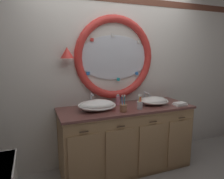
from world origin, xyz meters
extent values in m
plane|color=gray|center=(0.00, 0.00, 0.00)|extent=(14.00, 14.00, 0.00)
cube|color=silver|center=(0.00, 0.59, 1.30)|extent=(6.40, 0.08, 2.60)
ellipsoid|color=silver|center=(-0.01, 0.54, 1.53)|extent=(1.06, 0.02, 0.62)
torus|color=red|center=(-0.01, 0.53, 1.53)|extent=(1.17, 0.11, 1.17)
cube|color=teal|center=(0.52, 0.52, 1.56)|extent=(0.05, 0.01, 0.05)
cube|color=silver|center=(0.36, 0.52, 1.76)|extent=(0.05, 0.01, 0.05)
cube|color=silver|center=(-0.05, 0.52, 1.84)|extent=(0.05, 0.01, 0.05)
cube|color=red|center=(-0.34, 0.52, 1.77)|extent=(0.05, 0.01, 0.05)
cube|color=red|center=(-0.54, 0.52, 1.56)|extent=(0.05, 0.01, 0.05)
cube|color=#2866B7|center=(-0.41, 0.52, 1.33)|extent=(0.04, 0.01, 0.04)
cube|color=teal|center=(0.04, 0.52, 1.22)|extent=(0.05, 0.01, 0.05)
cube|color=#2866B7|center=(0.34, 0.52, 1.30)|extent=(0.05, 0.01, 0.05)
cylinder|color=#4C3823|center=(-0.69, 0.51, 1.62)|extent=(0.02, 0.09, 0.02)
cone|color=red|center=(-0.69, 0.46, 1.60)|extent=(0.17, 0.17, 0.14)
cube|color=tan|center=(0.04, 0.24, 0.43)|extent=(1.77, 0.62, 0.86)
cube|color=brown|center=(0.04, 0.24, 0.87)|extent=(1.81, 0.65, 0.03)
cube|color=brown|center=(0.04, 0.54, 0.80)|extent=(1.77, 0.02, 0.11)
cube|color=tan|center=(-0.63, -0.08, 0.38)|extent=(0.37, 0.02, 0.65)
cylinder|color=#422D1E|center=(-0.63, -0.09, 0.75)|extent=(0.10, 0.01, 0.01)
cube|color=tan|center=(-0.18, -0.08, 0.38)|extent=(0.37, 0.02, 0.65)
cylinder|color=#422D1E|center=(-0.18, -0.09, 0.75)|extent=(0.10, 0.01, 0.01)
cube|color=tan|center=(0.26, -0.08, 0.38)|extent=(0.37, 0.02, 0.65)
cylinder|color=#422D1E|center=(0.26, -0.09, 0.75)|extent=(0.10, 0.01, 0.01)
cube|color=tan|center=(0.70, -0.08, 0.38)|extent=(0.37, 0.02, 0.65)
cylinder|color=#422D1E|center=(0.70, -0.09, 0.75)|extent=(0.10, 0.01, 0.01)
ellipsoid|color=white|center=(-0.38, 0.21, 0.96)|extent=(0.46, 0.28, 0.14)
torus|color=white|center=(-0.38, 0.21, 0.96)|extent=(0.48, 0.48, 0.02)
cylinder|color=silver|center=(-0.38, 0.21, 0.96)|extent=(0.03, 0.03, 0.01)
ellipsoid|color=white|center=(0.46, 0.21, 0.94)|extent=(0.38, 0.29, 0.11)
torus|color=white|center=(0.46, 0.21, 0.94)|extent=(0.40, 0.40, 0.02)
cylinder|color=silver|center=(0.46, 0.21, 0.94)|extent=(0.03, 0.03, 0.01)
cylinder|color=silver|center=(-0.38, 0.48, 0.90)|extent=(0.05, 0.05, 0.02)
cylinder|color=silver|center=(-0.38, 0.48, 0.98)|extent=(0.02, 0.02, 0.15)
sphere|color=silver|center=(-0.38, 0.48, 1.05)|extent=(0.03, 0.03, 0.03)
cylinder|color=silver|center=(-0.38, 0.43, 1.05)|extent=(0.02, 0.10, 0.02)
cylinder|color=silver|center=(-0.47, 0.48, 0.92)|extent=(0.04, 0.04, 0.06)
cylinder|color=silver|center=(-0.30, 0.48, 0.92)|extent=(0.04, 0.04, 0.06)
cube|color=silver|center=(-0.47, 0.48, 0.95)|extent=(0.05, 0.01, 0.01)
cube|color=silver|center=(-0.30, 0.48, 0.95)|extent=(0.05, 0.01, 0.01)
cylinder|color=silver|center=(0.46, 0.48, 0.90)|extent=(0.05, 0.05, 0.02)
cylinder|color=silver|center=(0.46, 0.48, 0.96)|extent=(0.02, 0.02, 0.11)
sphere|color=silver|center=(0.46, 0.48, 1.01)|extent=(0.03, 0.03, 0.03)
cylinder|color=silver|center=(0.46, 0.41, 1.01)|extent=(0.02, 0.13, 0.02)
cylinder|color=silver|center=(0.36, 0.48, 0.92)|extent=(0.04, 0.04, 0.06)
cylinder|color=silver|center=(0.55, 0.48, 0.92)|extent=(0.04, 0.04, 0.06)
cube|color=silver|center=(0.36, 0.48, 0.95)|extent=(0.05, 0.01, 0.01)
cube|color=silver|center=(0.55, 0.48, 0.95)|extent=(0.05, 0.01, 0.01)
cylinder|color=#996647|center=(-0.09, 0.05, 0.93)|extent=(0.09, 0.09, 0.09)
torus|color=#996647|center=(-0.09, 0.05, 0.97)|extent=(0.09, 0.09, 0.01)
cylinder|color=#19ADB2|center=(-0.07, 0.05, 0.99)|extent=(0.02, 0.02, 0.18)
cube|color=white|center=(-0.07, 0.05, 1.09)|extent=(0.02, 0.02, 0.02)
cylinder|color=blue|center=(-0.10, 0.05, 0.99)|extent=(0.03, 0.02, 0.18)
cube|color=white|center=(-0.10, 0.05, 1.09)|extent=(0.02, 0.02, 0.02)
cylinder|color=silver|center=(0.16, 0.08, 0.93)|extent=(0.07, 0.07, 0.10)
torus|color=silver|center=(0.16, 0.08, 0.98)|extent=(0.08, 0.08, 0.01)
cylinder|color=orange|center=(0.17, 0.08, 0.98)|extent=(0.02, 0.02, 0.16)
cube|color=white|center=(0.17, 0.08, 1.06)|extent=(0.02, 0.02, 0.02)
cylinder|color=pink|center=(0.16, 0.10, 0.98)|extent=(0.02, 0.02, 0.16)
cube|color=white|center=(0.16, 0.10, 1.07)|extent=(0.02, 0.02, 0.02)
cylinder|color=yellow|center=(0.14, 0.08, 0.98)|extent=(0.02, 0.03, 0.16)
cube|color=white|center=(0.14, 0.08, 1.07)|extent=(0.02, 0.02, 0.03)
cylinder|color=#E0383D|center=(0.15, 0.06, 0.97)|extent=(0.01, 0.01, 0.16)
cube|color=white|center=(0.15, 0.06, 1.06)|extent=(0.02, 0.02, 0.02)
cylinder|color=pink|center=(-0.02, 0.39, 0.95)|extent=(0.06, 0.06, 0.12)
cylinder|color=silver|center=(-0.02, 0.39, 1.02)|extent=(0.04, 0.04, 0.02)
cylinder|color=silver|center=(-0.02, 0.37, 1.03)|extent=(0.01, 0.04, 0.01)
cube|color=white|center=(0.76, 0.03, 0.90)|extent=(0.17, 0.13, 0.02)
cube|color=white|center=(0.76, 0.03, 0.92)|extent=(0.17, 0.13, 0.02)
camera|label=1|loc=(-1.12, -2.17, 1.61)|focal=32.86mm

